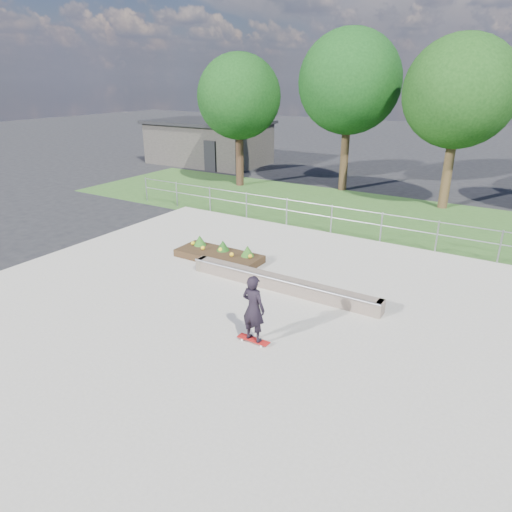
% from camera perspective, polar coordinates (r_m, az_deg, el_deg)
% --- Properties ---
extents(ground, '(120.00, 120.00, 0.00)m').
position_cam_1_polar(ground, '(12.43, -4.46, -6.71)').
color(ground, black).
rests_on(ground, ground).
extents(grass_verge, '(30.00, 8.00, 0.02)m').
position_cam_1_polar(grass_verge, '(21.65, 12.93, 5.23)').
color(grass_verge, '#294D1E').
rests_on(grass_verge, ground).
extents(concrete_slab, '(15.00, 15.00, 0.06)m').
position_cam_1_polar(concrete_slab, '(12.41, -4.46, -6.59)').
color(concrete_slab, '#9B9589').
rests_on(concrete_slab, ground).
extents(fence, '(20.06, 0.06, 1.20)m').
position_cam_1_polar(fence, '(18.28, 9.43, 5.00)').
color(fence, '#9A9CA2').
rests_on(fence, ground).
extents(building, '(8.40, 5.40, 3.00)m').
position_cam_1_polar(building, '(34.04, -5.92, 13.99)').
color(building, '#2D2A28').
rests_on(building, ground).
extents(tree_far_left, '(4.55, 4.55, 7.15)m').
position_cam_1_polar(tree_far_left, '(26.22, -2.15, 19.24)').
color(tree_far_left, black).
rests_on(tree_far_left, ground).
extents(tree_mid_left, '(5.25, 5.25, 8.25)m').
position_cam_1_polar(tree_mid_left, '(25.46, 11.61, 20.48)').
color(tree_mid_left, black).
rests_on(tree_mid_left, ground).
extents(tree_mid_right, '(4.90, 4.90, 7.70)m').
position_cam_1_polar(tree_mid_right, '(23.07, 24.10, 18.16)').
color(tree_mid_right, '#382716').
rests_on(tree_mid_right, ground).
extents(grind_ledge, '(6.00, 0.44, 0.43)m').
position_cam_1_polar(grind_ledge, '(13.28, 3.16, -3.47)').
color(grind_ledge, brown).
rests_on(grind_ledge, concrete_slab).
extents(planter_bed, '(3.00, 1.20, 0.61)m').
position_cam_1_polar(planter_bed, '(15.57, -4.57, 0.26)').
color(planter_bed, black).
rests_on(planter_bed, concrete_slab).
extents(skateboarder, '(0.80, 0.43, 1.70)m').
position_cam_1_polar(skateboarder, '(10.43, -0.32, -6.61)').
color(skateboarder, white).
rests_on(skateboarder, concrete_slab).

